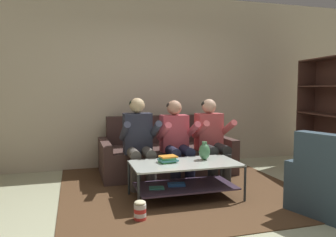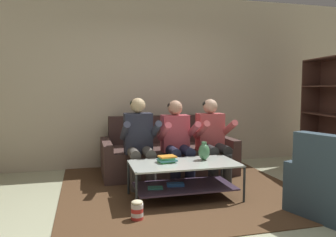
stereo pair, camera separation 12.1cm
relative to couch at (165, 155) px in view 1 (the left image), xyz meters
name	(u,v)px [view 1 (the left image)]	position (x,y,z in m)	size (l,w,h in m)	color
ground	(199,216)	(-0.15, -1.83, -0.28)	(16.80, 16.80, 0.00)	#B7BB96
back_partition	(147,81)	(-0.15, 0.63, 1.17)	(8.40, 0.12, 2.90)	beige
couch	(165,155)	(0.00, 0.00, 0.00)	(2.02, 0.97, 0.87)	#46312D
person_seated_left	(139,138)	(-0.53, -0.57, 0.37)	(0.50, 0.58, 1.19)	#4F4A43
person_seated_middle	(177,138)	(0.00, -0.58, 0.35)	(0.50, 0.58, 1.15)	#1C1E31
person_seated_right	(212,136)	(0.53, -0.57, 0.35)	(0.50, 0.58, 1.17)	#292A2A
coffee_table	(185,174)	(-0.12, -1.26, 0.01)	(1.28, 0.66, 0.44)	beige
area_rug	(177,186)	(-0.06, -0.76, -0.28)	(3.02, 3.21, 0.01)	#503620
vase	(204,151)	(0.17, -1.17, 0.26)	(0.14, 0.14, 0.23)	#447B4F
book_stack	(168,159)	(-0.31, -1.19, 0.20)	(0.23, 0.19, 0.08)	green
bookshelf	(324,125)	(2.62, -0.44, 0.44)	(0.51, 1.18, 1.81)	#523329
popcorn_tub	(140,210)	(-0.76, -1.76, -0.18)	(0.12, 0.12, 0.21)	red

